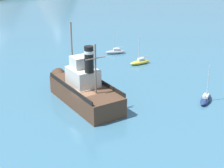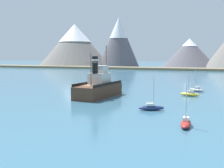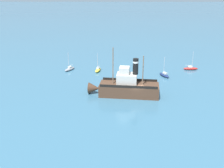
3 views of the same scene
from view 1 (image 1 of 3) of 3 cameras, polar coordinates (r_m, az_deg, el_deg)
The scene contains 5 objects.
ground_plane at distance 41.82m, azimuth -4.89°, elevation -4.53°, with size 600.00×600.00×0.00m, color #38667F.
old_tugboat at distance 43.56m, azimuth -4.86°, elevation -0.79°, with size 5.69×14.68×9.90m.
sailboat_yellow at distance 58.63m, azimuth 4.68°, elevation 3.69°, with size 3.94×1.78×4.90m.
sailboat_grey at distance 64.51m, azimuth 0.59°, elevation 5.43°, with size 3.86×2.80×4.90m.
sailboat_navy at distance 45.58m, azimuth 15.31°, elevation -2.39°, with size 3.92×2.55×4.90m.
Camera 1 is at (-20.79, -31.32, 18.32)m, focal length 55.00 mm.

